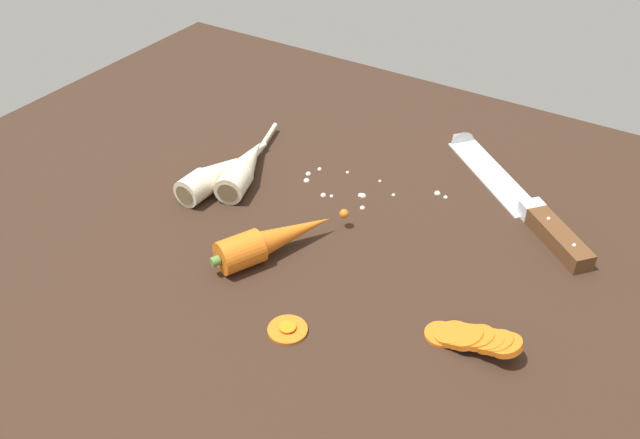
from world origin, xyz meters
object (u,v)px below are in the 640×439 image
(chefs_knife, at_px, (509,189))
(carrot_slice_stray_near, at_px, (288,329))
(parsnip_front, at_px, (213,176))
(carrot_slice_stack, at_px, (472,338))
(parsnip_mid_left, at_px, (245,167))
(whole_carrot, at_px, (272,240))

(chefs_knife, height_order, carrot_slice_stray_near, chefs_knife)
(parsnip_front, height_order, carrot_slice_stack, parsnip_front)
(parsnip_mid_left, xyz_separation_m, carrot_slice_stray_near, (0.22, -0.22, -0.02))
(chefs_knife, distance_m, parsnip_front, 0.41)
(carrot_slice_stack, distance_m, carrot_slice_stray_near, 0.20)
(chefs_knife, distance_m, carrot_slice_stray_near, 0.40)
(carrot_slice_stray_near, bearing_deg, parsnip_front, 144.48)
(whole_carrot, xyz_separation_m, carrot_slice_stack, (0.27, -0.01, -0.01))
(parsnip_mid_left, relative_size, carrot_slice_stack, 1.97)
(chefs_knife, xyz_separation_m, carrot_slice_stack, (0.07, -0.30, 0.01))
(chefs_knife, xyz_separation_m, whole_carrot, (-0.20, -0.28, 0.01))
(parsnip_mid_left, height_order, carrot_slice_stray_near, parsnip_mid_left)
(parsnip_mid_left, relative_size, carrot_slice_stray_near, 4.72)
(chefs_knife, relative_size, whole_carrot, 1.62)
(chefs_knife, distance_m, carrot_slice_stack, 0.30)
(carrot_slice_stack, bearing_deg, parsnip_front, 168.07)
(carrot_slice_stack, bearing_deg, carrot_slice_stray_near, -154.16)
(parsnip_mid_left, bearing_deg, carrot_slice_stack, -18.24)
(whole_carrot, height_order, parsnip_front, whole_carrot)
(chefs_knife, relative_size, parsnip_mid_left, 1.39)
(parsnip_front, height_order, parsnip_mid_left, same)
(whole_carrot, bearing_deg, carrot_slice_stack, -3.13)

